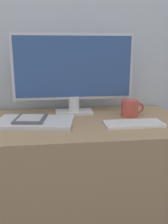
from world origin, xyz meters
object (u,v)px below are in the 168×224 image
Objects in this scene: monitor at (74,71)px; ereader at (31,118)px; laptop at (35,122)px; coffee_mug at (130,108)px; keyboard at (134,124)px.

ereader is (-0.22, -0.18, -0.20)m from monitor.
coffee_mug is (0.48, 0.09, 0.03)m from laptop.
ereader is at bearing 170.04° from keyboard.
laptop is at bearing -39.31° from ereader.
keyboard is 2.20× the size of coffee_mug.
coffee_mug is at bearing 79.08° from keyboard.
keyboard is 0.48m from ereader.
keyboard is 0.45m from laptop.
laptop is at bearing -135.60° from monitor.
keyboard is 0.70× the size of laptop.
keyboard is at bearing -100.92° from coffee_mug.
ereader is at bearing -140.47° from monitor.
keyboard is at bearing -8.48° from laptop.
monitor reaches higher than laptop.
coffee_mug is (0.03, 0.16, 0.04)m from keyboard.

